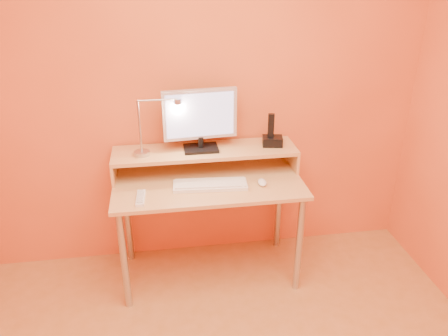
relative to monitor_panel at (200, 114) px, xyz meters
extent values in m
cube|color=orange|center=(0.03, 0.16, 0.13)|extent=(3.00, 0.04, 2.50)
cylinder|color=#AEAEB2|center=(-0.52, -0.41, -0.77)|extent=(0.04, 0.04, 0.69)
cylinder|color=#AEAEB2|center=(0.58, -0.41, -0.77)|extent=(0.04, 0.04, 0.69)
cylinder|color=#AEAEB2|center=(-0.52, 0.09, -0.77)|extent=(0.04, 0.04, 0.69)
cylinder|color=#AEAEB2|center=(0.58, 0.09, -0.77)|extent=(0.04, 0.04, 0.69)
cube|color=tan|center=(0.03, -0.16, -0.41)|extent=(1.20, 0.60, 0.02)
cube|color=tan|center=(-0.56, -0.01, -0.33)|extent=(0.02, 0.30, 0.14)
cube|color=tan|center=(0.62, -0.01, -0.33)|extent=(0.02, 0.30, 0.14)
cube|color=tan|center=(0.03, -0.01, -0.25)|extent=(1.20, 0.30, 0.02)
cube|color=black|center=(0.00, -0.01, -0.23)|extent=(0.22, 0.16, 0.02)
cylinder|color=black|center=(0.00, -0.01, -0.19)|extent=(0.04, 0.04, 0.07)
cube|color=silver|center=(0.00, 0.00, 0.00)|extent=(0.47, 0.07, 0.32)
cube|color=black|center=(0.00, 0.02, 0.00)|extent=(0.43, 0.05, 0.27)
cube|color=#A2A6D6|center=(0.00, -0.02, 0.00)|extent=(0.43, 0.04, 0.28)
cylinder|color=#AEAEB2|center=(-0.38, -0.04, -0.23)|extent=(0.10, 0.10, 0.02)
cylinder|color=#AEAEB2|center=(-0.38, -0.04, -0.05)|extent=(0.01, 0.01, 0.33)
cylinder|color=#AEAEB2|center=(-0.26, -0.04, 0.12)|extent=(0.24, 0.01, 0.01)
cylinder|color=#AEAEB2|center=(-0.14, -0.04, 0.10)|extent=(0.04, 0.04, 0.03)
cylinder|color=#FFEAC6|center=(-0.14, -0.04, 0.09)|extent=(0.03, 0.03, 0.00)
cube|color=black|center=(0.48, -0.01, -0.21)|extent=(0.15, 0.12, 0.06)
cube|color=black|center=(0.46, -0.01, -0.10)|extent=(0.04, 0.03, 0.16)
cube|color=#2C36FF|center=(0.52, -0.06, -0.21)|extent=(0.01, 0.00, 0.04)
cube|color=white|center=(0.03, -0.23, -0.39)|extent=(0.47, 0.18, 0.02)
ellipsoid|color=white|center=(0.36, -0.25, -0.38)|extent=(0.06, 0.10, 0.03)
cube|color=white|center=(-0.39, -0.33, -0.39)|extent=(0.06, 0.18, 0.02)
camera|label=1|loc=(-0.26, -2.66, 0.90)|focal=35.69mm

